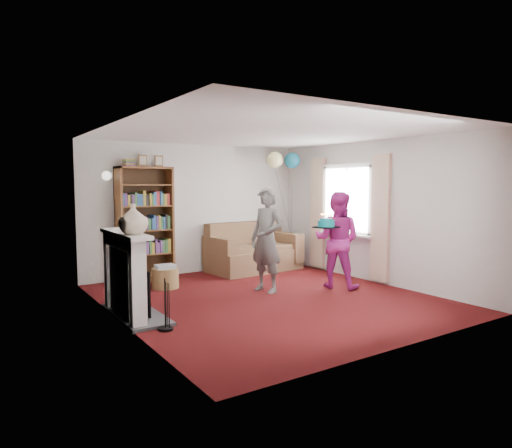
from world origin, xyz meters
TOP-DOWN VIEW (x-y plane):
  - ground at (0.00, 0.00)m, footprint 5.00×5.00m
  - wall_back at (0.00, 2.51)m, footprint 4.50×0.02m
  - wall_left at (-2.26, 0.00)m, footprint 0.02×5.00m
  - wall_right at (2.26, 0.00)m, footprint 0.02×5.00m
  - ceiling at (0.00, 0.00)m, footprint 4.50×5.00m
  - fireplace at (-2.09, 0.19)m, footprint 0.55×1.80m
  - window_bay at (2.21, 0.60)m, footprint 0.14×2.02m
  - wall_sconce at (-1.75, 2.36)m, footprint 0.16×0.23m
  - bookcase at (-1.13, 2.30)m, footprint 0.97×0.42m
  - sofa at (1.03, 2.07)m, footprint 1.81×0.96m
  - wicker_basket at (-1.06, 1.51)m, footprint 0.45×0.45m
  - person_striped at (0.23, 0.38)m, footprint 0.54×0.69m
  - person_magenta at (1.38, -0.02)m, footprint 0.94×0.99m
  - birthday_cake at (1.01, -0.16)m, footprint 0.33×0.33m
  - balloons at (1.69, 1.90)m, footprint 0.77×0.33m
  - mantel_vase at (-2.12, -0.15)m, footprint 0.38×0.38m

SIDE VIEW (x-z plane):
  - ground at x=0.00m, z-range 0.00..0.00m
  - wicker_basket at x=-1.06m, z-range -0.02..0.38m
  - sofa at x=1.03m, z-range -0.12..0.84m
  - fireplace at x=-2.09m, z-range -0.05..1.07m
  - person_magenta at x=1.38m, z-range 0.00..1.61m
  - person_striped at x=0.23m, z-range 0.00..1.69m
  - bookcase at x=-1.13m, z-range -0.13..2.13m
  - birthday_cake at x=1.01m, z-range 1.00..1.22m
  - window_bay at x=2.21m, z-range 0.10..2.30m
  - wall_back at x=0.00m, z-range 0.00..2.50m
  - wall_left at x=-2.26m, z-range 0.00..2.50m
  - wall_right at x=2.26m, z-range 0.00..2.50m
  - mantel_vase at x=-2.12m, z-range 1.12..1.50m
  - wall_sconce at x=-1.75m, z-range 1.80..1.96m
  - balloons at x=1.69m, z-range 1.37..3.07m
  - ceiling at x=0.00m, z-range 2.50..2.51m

